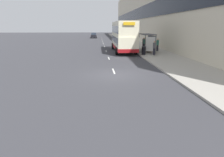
% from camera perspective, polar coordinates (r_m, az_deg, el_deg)
% --- Properties ---
extents(ground_plane, '(220.00, 220.00, 0.00)m').
position_cam_1_polar(ground_plane, '(15.43, 0.88, 1.02)').
color(ground_plane, '#38383D').
extents(pavement, '(5.00, 93.00, 0.14)m').
position_cam_1_polar(pavement, '(54.13, 4.20, 10.88)').
color(pavement, '#A39E93').
rests_on(pavement, ground_plane).
extents(terrace_facade, '(3.10, 93.00, 14.83)m').
position_cam_1_polar(terrace_facade, '(54.86, 8.70, 18.48)').
color(terrace_facade, beige).
rests_on(terrace_facade, ground_plane).
extents(lane_mark_0, '(0.12, 2.00, 0.01)m').
position_cam_1_polar(lane_mark_0, '(16.74, 0.47, 2.13)').
color(lane_mark_0, silver).
rests_on(lane_mark_0, ground_plane).
extents(lane_mark_1, '(0.12, 2.00, 0.01)m').
position_cam_1_polar(lane_mark_1, '(23.60, -0.92, 5.82)').
color(lane_mark_1, silver).
rests_on(lane_mark_1, ground_plane).
extents(lane_mark_2, '(0.12, 2.00, 0.01)m').
position_cam_1_polar(lane_mark_2, '(30.52, -1.69, 7.84)').
color(lane_mark_2, silver).
rests_on(lane_mark_2, ground_plane).
extents(lane_mark_3, '(0.12, 2.00, 0.01)m').
position_cam_1_polar(lane_mark_3, '(37.47, -2.17, 9.12)').
color(lane_mark_3, silver).
rests_on(lane_mark_3, ground_plane).
extents(lane_mark_4, '(0.12, 2.00, 0.01)m').
position_cam_1_polar(lane_mark_4, '(44.43, -2.51, 9.99)').
color(lane_mark_4, silver).
rests_on(lane_mark_4, ground_plane).
extents(lane_mark_5, '(0.12, 2.00, 0.01)m').
position_cam_1_polar(lane_mark_5, '(51.40, -2.76, 10.63)').
color(lane_mark_5, silver).
rests_on(lane_mark_5, ground_plane).
extents(lane_mark_6, '(0.12, 2.00, 0.01)m').
position_cam_1_polar(lane_mark_6, '(58.38, -2.95, 11.11)').
color(lane_mark_6, silver).
rests_on(lane_mark_6, ground_plane).
extents(lane_mark_7, '(0.12, 2.00, 0.01)m').
position_cam_1_polar(lane_mark_7, '(65.36, -3.10, 11.49)').
color(lane_mark_7, silver).
rests_on(lane_mark_7, ground_plane).
extents(bus_shelter, '(1.60, 4.20, 2.48)m').
position_cam_1_polar(bus_shelter, '(28.47, 10.45, 10.90)').
color(bus_shelter, '#4C4C51').
rests_on(bus_shelter, ground_plane).
extents(double_decker_bus_near, '(2.85, 10.37, 4.30)m').
position_cam_1_polar(double_decker_bus_near, '(29.55, 3.28, 12.04)').
color(double_decker_bus_near, beige).
rests_on(double_decker_bus_near, ground_plane).
extents(car_0, '(1.90, 4.14, 1.67)m').
position_cam_1_polar(car_0, '(65.27, -5.24, 12.18)').
color(car_0, black).
rests_on(car_0, ground_plane).
extents(pedestrian_at_shelter, '(0.35, 0.35, 1.76)m').
position_cam_1_polar(pedestrian_at_shelter, '(32.43, 9.23, 9.91)').
color(pedestrian_at_shelter, '#23232D').
rests_on(pedestrian_at_shelter, ground_plane).
extents(pedestrian_1, '(0.36, 0.36, 1.80)m').
position_cam_1_polar(pedestrian_1, '(30.06, 12.88, 9.40)').
color(pedestrian_1, '#23232D').
rests_on(pedestrian_1, ground_plane).
extents(pedestrian_2, '(0.35, 0.35, 1.76)m').
position_cam_1_polar(pedestrian_2, '(25.75, 11.97, 8.58)').
color(pedestrian_2, '#23232D').
rests_on(pedestrian_2, ground_plane).
extents(pedestrian_3, '(0.35, 0.35, 1.75)m').
position_cam_1_polar(pedestrian_3, '(33.23, 8.95, 10.02)').
color(pedestrian_3, '#23232D').
rests_on(pedestrian_3, ground_plane).
extents(litter_bin, '(0.55, 0.55, 1.05)m').
position_cam_1_polar(litter_bin, '(25.89, 9.05, 7.92)').
color(litter_bin, black).
rests_on(litter_bin, ground_plane).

